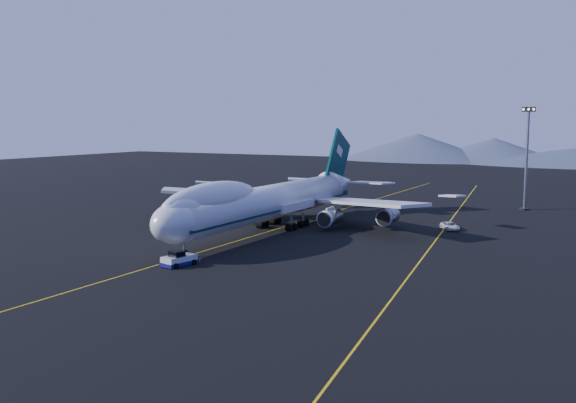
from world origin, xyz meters
The scene contains 7 objects.
ground centered at (0.00, 0.00, 0.00)m, with size 500.00×500.00×0.00m, color black.
taxiway_line_main centered at (0.00, 0.00, 0.01)m, with size 0.25×220.00×0.01m, color gold.
taxiway_line_side centered at (30.00, 10.00, 0.01)m, with size 0.25×200.00×0.01m, color gold.
boeing_747 centered at (0.00, 0.03, 5.81)m, with size 59.62×72.43×19.37m.
pushback_tug centered at (3.00, -31.66, 0.71)m, with size 3.79×5.62×2.26m.
service_van centered at (30.00, 18.05, 0.74)m, with size 2.47×5.36×1.49m, color silver.
floodlight_mast centered at (38.51, 55.02, 12.29)m, with size 3.00×2.25×24.25m.
Camera 1 is at (60.08, -104.82, 20.76)m, focal length 40.00 mm.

